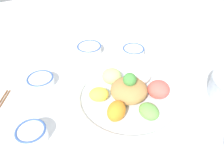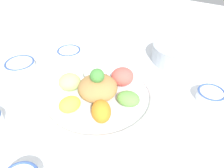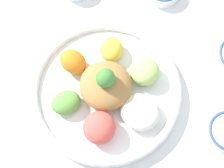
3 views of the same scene
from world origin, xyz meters
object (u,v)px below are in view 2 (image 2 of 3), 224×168
(sauce_bowl_red, at_px, (211,95))
(sauce_bowl_dark, at_px, (20,66))
(side_serving_bowl, at_px, (178,52))
(salad_platter, at_px, (98,93))
(sauce_bowl_far, at_px, (69,53))

(sauce_bowl_red, height_order, sauce_bowl_dark, sauce_bowl_dark)
(side_serving_bowl, bearing_deg, sauce_bowl_dark, 126.82)
(salad_platter, distance_m, side_serving_bowl, 0.39)
(sauce_bowl_red, distance_m, sauce_bowl_dark, 0.70)
(sauce_bowl_red, relative_size, sauce_bowl_far, 0.90)
(salad_platter, bearing_deg, side_serving_bowl, -22.31)
(sauce_bowl_red, distance_m, side_serving_bowl, 0.25)
(sauce_bowl_dark, bearing_deg, sauce_bowl_red, -73.78)
(salad_platter, relative_size, sauce_bowl_red, 4.19)
(salad_platter, bearing_deg, sauce_bowl_dark, 91.78)
(sauce_bowl_dark, distance_m, sauce_bowl_far, 0.20)
(sauce_bowl_red, relative_size, sauce_bowl_dark, 0.80)
(sauce_bowl_red, bearing_deg, side_serving_bowl, 42.83)
(salad_platter, relative_size, sauce_bowl_dark, 3.35)
(salad_platter, xyz_separation_m, sauce_bowl_dark, (-0.01, 0.35, -0.01))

